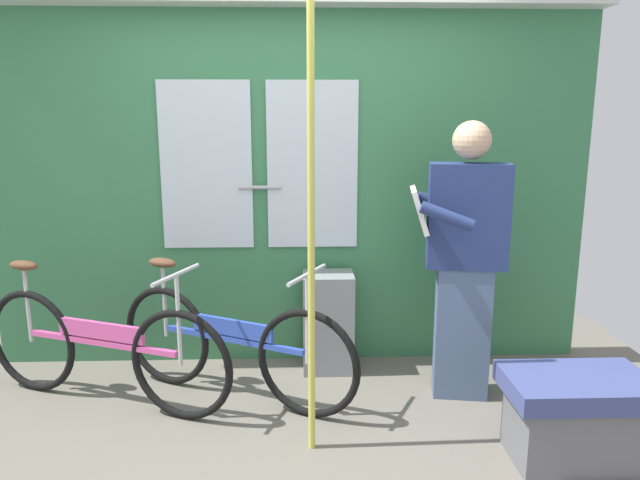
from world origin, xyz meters
TOP-DOWN VIEW (x-y plane):
  - ground_plane at (0.00, 0.00)m, footprint 5.04×3.82m
  - train_door_wall at (-0.01, 1.10)m, footprint 4.04×0.28m
  - bicycle_near_door at (-0.35, 0.48)m, footprint 1.48×0.83m
  - bicycle_leaning_behind at (-1.12, 0.45)m, footprint 1.62×0.74m
  - passenger_reading_newspaper at (1.03, 0.49)m, footprint 0.60×0.52m
  - trash_bin_by_wall at (0.25, 0.89)m, footprint 0.34×0.28m
  - handrail_pole at (0.12, -0.08)m, footprint 0.04×0.04m
  - bench_seat_corner at (1.41, -0.24)m, footprint 0.70×0.44m

SIDE VIEW (x-z plane):
  - ground_plane at x=0.00m, z-range -0.04..0.00m
  - bench_seat_corner at x=1.41m, z-range 0.02..0.47m
  - trash_bin_by_wall at x=0.25m, z-range 0.00..0.67m
  - bicycle_near_door at x=-0.35m, z-range -0.08..0.78m
  - bicycle_leaning_behind at x=-1.12m, z-range -0.08..0.78m
  - passenger_reading_newspaper at x=1.03m, z-range 0.05..1.71m
  - handrail_pole at x=0.12m, z-range 0.00..2.36m
  - train_door_wall at x=-0.01m, z-range 0.05..2.45m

